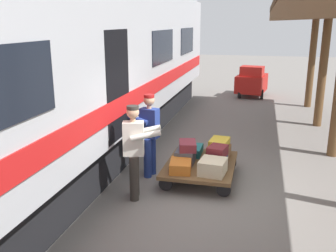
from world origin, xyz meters
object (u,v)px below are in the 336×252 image
(suitcase_slate_roller, at_px, (186,156))
(porter_in_overalls, at_px, (149,132))
(suitcase_cream_canvas, at_px, (213,167))
(suitcase_yellow_case, at_px, (219,142))
(baggage_tug, at_px, (252,82))
(suitcase_maroon_trunk, at_px, (217,151))
(suitcase_burgundy_valise, at_px, (188,146))
(porter_by_door, at_px, (135,149))
(luggage_cart, at_px, (200,165))
(suitcase_orange_carryall, at_px, (181,166))
(suitcase_navy_fabric, at_px, (216,160))
(suitcase_teal_softside, at_px, (190,150))
(suitcase_brown_leather, at_px, (219,151))
(train_car, at_px, (44,77))

(suitcase_slate_roller, bearing_deg, porter_in_overalls, 5.41)
(suitcase_slate_roller, bearing_deg, suitcase_cream_canvas, 141.23)
(suitcase_yellow_case, height_order, baggage_tug, baggage_tug)
(suitcase_slate_roller, bearing_deg, suitcase_maroon_trunk, -177.85)
(suitcase_burgundy_valise, height_order, porter_by_door, porter_by_door)
(porter_in_overalls, bearing_deg, luggage_cart, -176.15)
(suitcase_orange_carryall, height_order, porter_by_door, porter_by_door)
(suitcase_cream_canvas, height_order, suitcase_slate_roller, suitcase_cream_canvas)
(suitcase_cream_canvas, bearing_deg, suitcase_navy_fabric, -90.00)
(luggage_cart, height_order, porter_by_door, porter_by_door)
(suitcase_slate_roller, bearing_deg, baggage_tug, -96.28)
(suitcase_burgundy_valise, relative_size, porter_in_overalls, 0.28)
(suitcase_cream_canvas, height_order, baggage_tug, baggage_tug)
(suitcase_navy_fabric, relative_size, suitcase_yellow_case, 0.97)
(suitcase_cream_canvas, relative_size, suitcase_orange_carryall, 0.93)
(porter_by_door, distance_m, baggage_tug, 10.44)
(luggage_cart, distance_m, suitcase_maroon_trunk, 0.46)
(suitcase_cream_canvas, relative_size, suitcase_slate_roller, 0.94)
(suitcase_teal_softside, bearing_deg, suitcase_yellow_case, -177.20)
(suitcase_burgundy_valise, xyz_separation_m, porter_by_door, (0.73, 1.11, 0.24))
(suitcase_maroon_trunk, bearing_deg, porter_by_door, 40.92)
(suitcase_maroon_trunk, relative_size, porter_by_door, 0.24)
(suitcase_slate_roller, distance_m, suitcase_maroon_trunk, 0.65)
(suitcase_brown_leather, bearing_deg, suitcase_burgundy_valise, 41.16)
(suitcase_navy_fabric, height_order, suitcase_cream_canvas, suitcase_cream_canvas)
(suitcase_navy_fabric, height_order, suitcase_yellow_case, suitcase_yellow_case)
(suitcase_cream_canvas, height_order, porter_in_overalls, porter_in_overalls)
(suitcase_cream_canvas, relative_size, suitcase_brown_leather, 1.04)
(train_car, xyz_separation_m, suitcase_orange_carryall, (-2.65, -0.15, -1.63))
(suitcase_brown_leather, relative_size, suitcase_burgundy_valise, 1.02)
(suitcase_navy_fabric, relative_size, suitcase_brown_leather, 1.05)
(porter_by_door, bearing_deg, suitcase_slate_roller, -121.54)
(luggage_cart, xyz_separation_m, suitcase_navy_fabric, (-0.31, -0.00, 0.13))
(train_car, distance_m, porter_in_overalls, 2.28)
(suitcase_burgundy_valise, xyz_separation_m, baggage_tug, (-0.97, -9.18, -0.06))
(suitcase_maroon_trunk, height_order, baggage_tug, baggage_tug)
(suitcase_yellow_case, distance_m, suitcase_maroon_trunk, 0.50)
(train_car, height_order, suitcase_brown_leather, train_car)
(suitcase_navy_fabric, xyz_separation_m, suitcase_burgundy_valise, (0.57, 0.01, 0.27))
(luggage_cart, bearing_deg, suitcase_orange_carryall, 58.09)
(luggage_cart, bearing_deg, suitcase_cream_canvas, 121.91)
(suitcase_maroon_trunk, relative_size, suitcase_burgundy_valise, 0.86)
(suitcase_teal_softside, bearing_deg, suitcase_maroon_trunk, 143.69)
(porter_in_overalls, bearing_deg, suitcase_burgundy_valise, -175.61)
(train_car, relative_size, suitcase_orange_carryall, 33.98)
(train_car, height_order, suitcase_teal_softside, train_car)
(suitcase_navy_fabric, height_order, suitcase_slate_roller, suitcase_slate_roller)
(suitcase_teal_softside, bearing_deg, suitcase_burgundy_valise, 94.30)
(suitcase_teal_softside, relative_size, suitcase_yellow_case, 1.07)
(suitcase_maroon_trunk, height_order, porter_in_overalls, porter_in_overalls)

